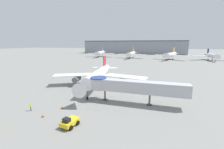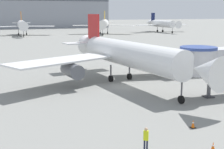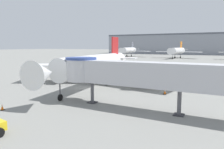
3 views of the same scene
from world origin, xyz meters
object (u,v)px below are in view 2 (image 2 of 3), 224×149
at_px(traffic_cone_starboard_wing, 208,75).
at_px(background_jet_orange_tail, 22,25).
at_px(main_airplane, 127,55).
at_px(traffic_cone_near_nose, 193,124).
at_px(ground_crew_marshaller, 146,138).
at_px(background_jet_navy_tail, 162,24).
at_px(traffic_cone_apron_front, 213,147).
at_px(background_jet_gold_tail, 104,24).

bearing_deg(traffic_cone_starboard_wing, background_jet_orange_tail, 100.35).
xyz_separation_m(main_airplane, traffic_cone_near_nose, (-1.56, -17.92, -3.67)).
xyz_separation_m(main_airplane, background_jet_orange_tail, (-5.53, 101.75, 0.53)).
bearing_deg(ground_crew_marshaller, background_jet_navy_tail, 94.40).
relative_size(background_jet_orange_tail, background_jet_navy_tail, 0.93).
bearing_deg(ground_crew_marshaller, main_airplane, 104.49).
relative_size(traffic_cone_apron_front, background_jet_orange_tail, 0.03).
bearing_deg(background_jet_navy_tail, background_jet_gold_tail, -172.21).
bearing_deg(main_airplane, traffic_cone_apron_front, -105.12).
bearing_deg(background_jet_navy_tail, main_airplane, -122.11).
height_order(traffic_cone_starboard_wing, background_jet_navy_tail, background_jet_navy_tail).
xyz_separation_m(main_airplane, traffic_cone_starboard_wing, (13.16, -0.55, -3.63)).
relative_size(background_jet_gold_tail, background_jet_orange_tail, 0.98).
relative_size(main_airplane, traffic_cone_apron_front, 44.13).
distance_m(traffic_cone_starboard_wing, traffic_cone_near_nose, 22.77).
bearing_deg(traffic_cone_apron_front, ground_crew_marshaller, 160.07).
height_order(main_airplane, traffic_cone_apron_front, main_airplane).
relative_size(traffic_cone_near_nose, traffic_cone_apron_front, 0.98).
height_order(ground_crew_marshaller, background_jet_orange_tail, background_jet_orange_tail).
bearing_deg(traffic_cone_starboard_wing, ground_crew_marshaller, -135.61).
relative_size(traffic_cone_apron_front, background_jet_gold_tail, 0.03).
bearing_deg(traffic_cone_starboard_wing, background_jet_gold_tail, 80.16).
relative_size(traffic_cone_apron_front, background_jet_navy_tail, 0.02).
height_order(traffic_cone_apron_front, background_jet_gold_tail, background_jet_gold_tail).
bearing_deg(ground_crew_marshaller, traffic_cone_apron_front, 14.36).
bearing_deg(traffic_cone_starboard_wing, traffic_cone_near_nose, -130.29).
bearing_deg(background_jet_orange_tail, traffic_cone_apron_front, -86.11).
relative_size(traffic_cone_starboard_wing, traffic_cone_apron_front, 1.09).
bearing_deg(traffic_cone_apron_front, traffic_cone_starboard_wing, 53.48).
bearing_deg(background_jet_navy_tail, traffic_cone_starboard_wing, -116.33).
height_order(traffic_cone_near_nose, background_jet_navy_tail, background_jet_navy_tail).
bearing_deg(background_jet_navy_tail, traffic_cone_apron_front, -118.35).
height_order(traffic_cone_starboard_wing, background_jet_gold_tail, background_jet_gold_tail).
bearing_deg(background_jet_orange_tail, background_jet_navy_tail, 2.97).
height_order(traffic_cone_near_nose, ground_crew_marshaller, ground_crew_marshaller).
bearing_deg(traffic_cone_apron_front, traffic_cone_near_nose, 72.12).
bearing_deg(traffic_cone_near_nose, background_jet_gold_tail, 74.62).
bearing_deg(traffic_cone_near_nose, traffic_cone_starboard_wing, 49.71).
xyz_separation_m(background_jet_orange_tail, background_jet_navy_tail, (68.65, 0.29, -0.24)).
xyz_separation_m(ground_crew_marshaller, background_jet_gold_tail, (37.60, 118.06, 3.62)).
height_order(traffic_cone_apron_front, background_jet_navy_tail, background_jet_navy_tail).
bearing_deg(traffic_cone_starboard_wing, main_airplane, 177.59).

